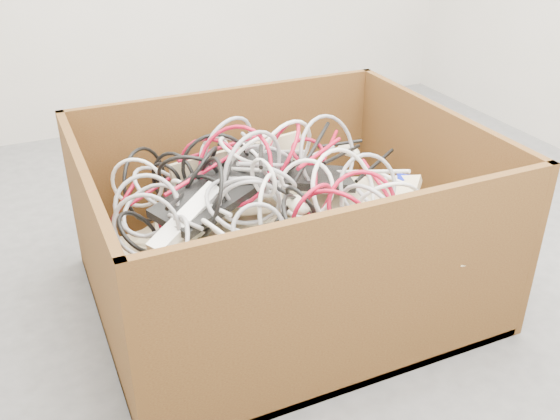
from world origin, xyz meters
name	(u,v)px	position (x,y,z in m)	size (l,w,h in m)	color
ground	(321,248)	(0.00, 0.00, 0.00)	(3.00, 3.00, 0.00)	#515153
cardboard_box	(278,257)	(-0.26, -0.19, 0.14)	(1.13, 0.94, 0.56)	#402510
keyboard_pile	(275,217)	(-0.26, -0.17, 0.28)	(0.98, 0.82, 0.33)	beige
mice_scatter	(281,217)	(-0.29, -0.29, 0.34)	(0.83, 0.72, 0.19)	beige
power_strip_left	(187,219)	(-0.55, -0.25, 0.38)	(0.28, 0.05, 0.04)	white
power_strip_right	(259,264)	(-0.43, -0.45, 0.32)	(0.26, 0.05, 0.04)	white
vga_plug	(404,180)	(0.15, -0.25, 0.36)	(0.04, 0.04, 0.02)	#0B19B1
cable_tangle	(246,188)	(-0.35, -0.18, 0.40)	(0.98, 0.84, 0.45)	black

